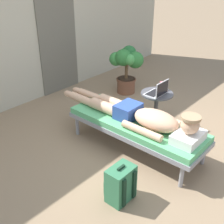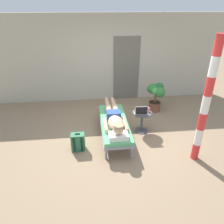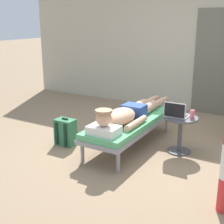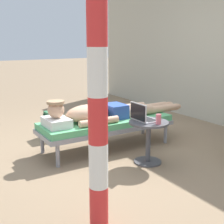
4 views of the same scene
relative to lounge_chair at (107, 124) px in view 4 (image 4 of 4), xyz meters
name	(u,v)px [view 4 (image 4 of 4)]	position (x,y,z in m)	size (l,w,h in m)	color
ground_plane	(101,150)	(0.05, -0.12, -0.35)	(40.00, 40.00, 0.00)	#8C7256
lounge_chair	(107,124)	(0.00, 0.00, 0.00)	(0.64, 1.88, 0.42)	gray
person_reclining	(103,112)	(0.00, -0.06, 0.17)	(0.53, 2.17, 0.33)	white
side_table	(148,135)	(0.72, 0.16, 0.01)	(0.48, 0.48, 0.52)	#4C4C51
laptop	(142,116)	(0.66, 0.11, 0.24)	(0.31, 0.24, 0.23)	silver
drink_glass	(158,119)	(0.87, 0.18, 0.24)	(0.06, 0.06, 0.12)	#D86672
backpack	(54,125)	(-0.86, -0.45, -0.15)	(0.30, 0.26, 0.42)	#33724C
porch_post	(97,72)	(1.59, -1.02, 0.91)	(0.15, 0.15, 2.51)	red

